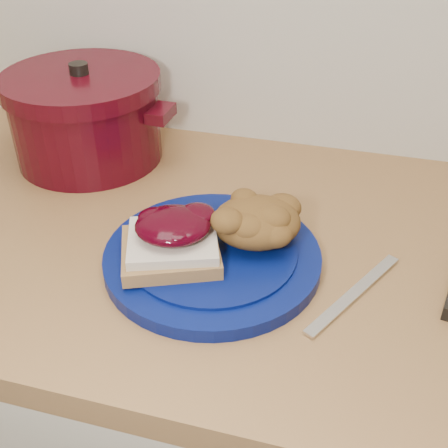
% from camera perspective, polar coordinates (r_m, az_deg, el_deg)
% --- Properties ---
extents(base_cabinet, '(4.00, 0.60, 0.86)m').
position_cam_1_polar(base_cabinet, '(1.12, 0.91, -21.09)').
color(base_cabinet, beige).
rests_on(base_cabinet, floor).
extents(plate, '(0.35, 0.35, 0.02)m').
position_cam_1_polar(plate, '(0.72, -1.19, -3.42)').
color(plate, '#051151').
rests_on(plate, wood_countertop).
extents(sandwich, '(0.15, 0.14, 0.06)m').
position_cam_1_polar(sandwich, '(0.69, -5.31, -1.56)').
color(sandwich, olive).
rests_on(sandwich, plate).
extents(stuffing_mound, '(0.14, 0.13, 0.06)m').
position_cam_1_polar(stuffing_mound, '(0.71, 3.31, 0.22)').
color(stuffing_mound, brown).
rests_on(stuffing_mound, plate).
extents(butter_knife, '(0.10, 0.17, 0.00)m').
position_cam_1_polar(butter_knife, '(0.69, 13.10, -6.86)').
color(butter_knife, silver).
rests_on(butter_knife, wood_countertop).
extents(dutch_oven, '(0.30, 0.26, 0.16)m').
position_cam_1_polar(dutch_oven, '(0.96, -13.86, 10.60)').
color(dutch_oven, '#3B050E').
rests_on(dutch_oven, wood_countertop).
extents(pepper_grinder, '(0.07, 0.07, 0.12)m').
position_cam_1_polar(pepper_grinder, '(0.97, -14.32, 10.04)').
color(pepper_grinder, black).
rests_on(pepper_grinder, wood_countertop).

